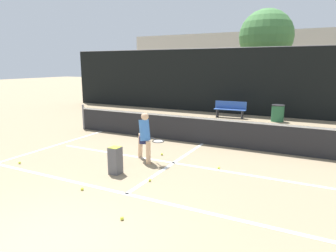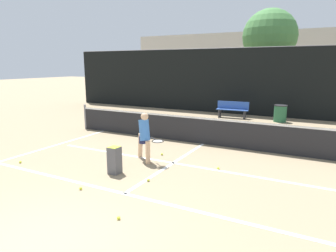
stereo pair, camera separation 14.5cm
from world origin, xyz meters
TOP-DOWN VIEW (x-y plane):
  - court_baseline_near at (0.00, 2.46)m, footprint 11.00×0.10m
  - court_service_line at (0.00, 4.82)m, footprint 8.25×0.10m
  - court_center_mark at (0.00, 4.82)m, footprint 0.10×4.73m
  - court_sideline_left at (-4.51, 4.82)m, footprint 0.10×5.73m
  - net at (0.00, 7.19)m, footprint 11.09×0.09m
  - fence_back at (0.00, 14.23)m, footprint 24.00×0.06m
  - player_practicing at (-0.82, 4.61)m, footprint 1.15×0.67m
  - tennis_ball_scattered_0 at (-0.65, 5.32)m, footprint 0.07×0.07m
  - tennis_ball_scattered_1 at (-1.00, 2.17)m, footprint 0.07×0.07m
  - tennis_ball_scattered_3 at (0.09, 3.31)m, footprint 0.07×0.07m
  - tennis_ball_scattered_4 at (1.32, 4.90)m, footprint 0.07×0.07m
  - tennis_ball_scattered_5 at (0.57, 1.50)m, footprint 0.07×0.07m
  - tennis_ball_scattered_6 at (-3.86, 2.76)m, footprint 0.07×0.07m
  - ball_hopper at (-0.96, 3.38)m, footprint 0.28×0.28m
  - courtside_bench at (-0.60, 12.91)m, footprint 1.67×0.48m
  - trash_bin at (1.80, 12.91)m, footprint 0.63×0.63m
  - parked_car at (2.81, 17.56)m, footprint 1.70×4.35m
  - tree_west at (-0.17, 20.06)m, footprint 3.74×3.74m
  - tree_mid at (-7.67, 18.25)m, footprint 2.83×2.83m
  - building_far at (0.00, 32.23)m, footprint 36.00×2.40m

SIDE VIEW (x-z plane):
  - court_baseline_near at x=0.00m, z-range 0.00..0.01m
  - court_service_line at x=0.00m, z-range 0.00..0.01m
  - court_center_mark at x=0.00m, z-range 0.00..0.01m
  - court_sideline_left at x=-4.51m, z-range 0.00..0.01m
  - tennis_ball_scattered_0 at x=-0.65m, z-range 0.00..0.07m
  - tennis_ball_scattered_1 at x=-1.00m, z-range 0.00..0.07m
  - tennis_ball_scattered_3 at x=0.09m, z-range 0.00..0.07m
  - tennis_ball_scattered_4 at x=1.32m, z-range 0.00..0.07m
  - tennis_ball_scattered_5 at x=0.57m, z-range 0.00..0.07m
  - tennis_ball_scattered_6 at x=-3.86m, z-range 0.00..0.07m
  - ball_hopper at x=-0.96m, z-range 0.02..0.73m
  - trash_bin at x=1.80m, z-range 0.00..0.83m
  - courtside_bench at x=-0.60m, z-range 0.04..0.90m
  - net at x=0.00m, z-range -0.02..1.05m
  - parked_car at x=2.81m, z-range -0.10..1.25m
  - player_practicing at x=-0.82m, z-range 0.06..1.50m
  - fence_back at x=0.00m, z-range -0.01..3.68m
  - tree_mid at x=-7.67m, z-range 1.19..4.56m
  - building_far at x=0.00m, z-range 0.00..6.25m
  - tree_west at x=-0.17m, z-range 1.40..7.98m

